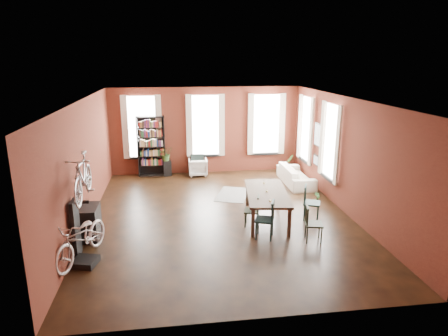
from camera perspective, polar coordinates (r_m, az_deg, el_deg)
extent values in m
plane|color=black|center=(11.05, -0.45, -6.95)|extent=(9.00, 9.00, 0.00)
cube|color=silver|center=(10.26, -0.49, 9.80)|extent=(7.00, 9.00, 0.04)
cube|color=#4D1B13|center=(14.92, -2.68, 5.37)|extent=(7.00, 0.04, 3.20)
cube|color=#4D1B13|center=(6.34, 4.78, -8.95)|extent=(7.00, 0.04, 3.20)
cube|color=#4D1B13|center=(10.69, -19.41, 0.42)|extent=(0.04, 9.00, 3.20)
cube|color=#4D1B13|center=(11.51, 17.09, 1.65)|extent=(0.04, 9.00, 3.20)
cube|color=white|center=(14.83, -11.61, 5.79)|extent=(1.00, 0.04, 2.20)
cube|color=#C0B09A|center=(14.77, -11.62, 5.75)|extent=(1.40, 0.06, 2.30)
cube|color=white|center=(14.86, -2.68, 6.11)|extent=(1.00, 0.04, 2.20)
cube|color=#C0B09A|center=(14.79, -2.65, 6.06)|extent=(1.40, 0.06, 2.30)
cube|color=white|center=(15.23, 6.02, 6.27)|extent=(1.00, 0.04, 2.20)
cube|color=#C0B09A|center=(15.16, 6.08, 6.23)|extent=(1.40, 0.06, 2.30)
cube|color=white|center=(12.35, 15.13, 3.66)|extent=(0.04, 1.00, 2.20)
cube|color=#C0B09A|center=(12.32, 14.83, 3.65)|extent=(0.06, 1.40, 2.30)
cube|color=white|center=(14.36, 11.78, 5.47)|extent=(0.04, 1.00, 2.20)
cube|color=#C0B09A|center=(14.34, 11.52, 5.47)|extent=(0.06, 1.40, 2.30)
cube|color=black|center=(13.34, 13.29, 4.63)|extent=(0.04, 0.55, 0.75)
cube|color=black|center=(13.52, 13.07, 1.10)|extent=(0.04, 0.45, 0.35)
cube|color=#49392B|center=(10.77, 6.08, -5.40)|extent=(1.34, 2.42, 0.79)
cube|color=#163231|center=(9.70, 5.82, -7.32)|extent=(0.56, 0.56, 0.94)
cube|color=black|center=(10.37, 3.98, -6.10)|extent=(0.46, 0.46, 0.82)
cube|color=#202F1B|center=(9.73, 12.72, -7.80)|extent=(0.48, 0.48, 0.87)
cube|color=#1B3D3A|center=(10.97, 12.43, -4.88)|extent=(0.57, 0.57, 0.93)
cube|color=black|center=(14.78, -10.34, 3.06)|extent=(1.00, 0.32, 2.20)
imported|color=silver|center=(14.78, -3.76, 0.26)|extent=(0.68, 0.64, 0.69)
imported|color=beige|center=(13.95, 10.26, -0.62)|extent=(0.61, 2.08, 0.81)
cube|color=black|center=(12.75, 1.27, -3.80)|extent=(1.37, 1.70, 0.01)
cube|color=black|center=(9.11, -19.23, -12.55)|extent=(0.59, 0.59, 0.14)
cube|color=black|center=(9.31, -20.40, -8.09)|extent=(0.16, 0.60, 1.30)
cube|color=black|center=(10.19, -18.55, -7.38)|extent=(0.40, 0.80, 0.80)
cube|color=black|center=(14.87, -8.09, 0.00)|extent=(0.32, 0.32, 0.57)
imported|color=#305D25|center=(15.29, 9.16, -0.10)|extent=(0.62, 0.81, 0.32)
imported|color=#234F1F|center=(12.16, 13.09, -4.87)|extent=(0.42, 0.46, 0.15)
imported|color=beige|center=(8.69, -19.96, -6.78)|extent=(0.93, 1.13, 1.85)
imported|color=#A5A8AD|center=(8.79, -19.71, 0.83)|extent=(0.47, 1.00, 1.66)
imported|color=#305421|center=(14.72, -8.29, 1.82)|extent=(0.60, 0.64, 0.42)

